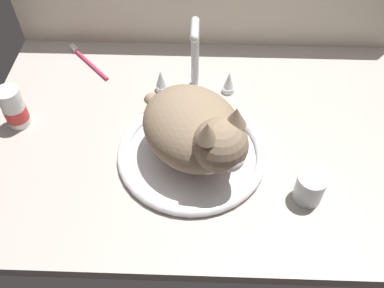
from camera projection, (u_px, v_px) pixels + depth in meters
The scene contains 8 objects.
countertop at pixel (206, 137), 102.66cm from camera, with size 110.90×72.49×3.00cm, color #ADA399.
backsplash_wall at pixel (209, 2), 115.87cm from camera, with size 110.90×2.40×32.13cm, color beige.
sink_basin at pixel (192, 152), 96.24cm from camera, with size 34.57×34.57×2.35cm.
faucet at pixel (195, 68), 104.87cm from camera, with size 21.09×9.39×22.47cm.
cat at pixel (198, 132), 88.16cm from camera, with size 30.77×31.73×18.94cm.
metal_jar at pixel (310, 188), 86.72cm from camera, with size 6.29×6.29×7.12cm.
pill_bottle at pixel (14, 109), 99.87cm from camera, with size 5.60×5.60×10.84cm.
toothbrush at pixel (88, 62), 118.59cm from camera, with size 13.70×14.69×1.70cm.
Camera 1 is at (-1.10, -68.00, 78.49)cm, focal length 38.81 mm.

